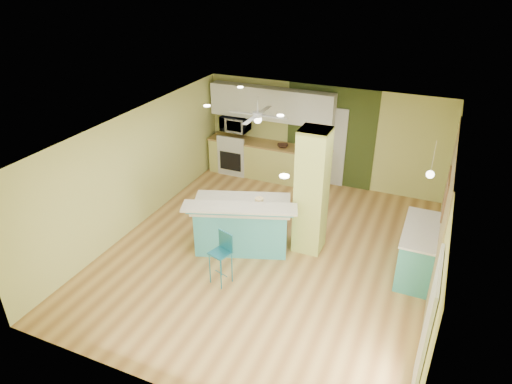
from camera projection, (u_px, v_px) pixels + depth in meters
floor at (269, 253)px, 8.99m from camera, size 6.00×7.00×0.01m
ceiling at (271, 133)px, 7.83m from camera, size 6.00×7.00×0.01m
wall_back at (322, 136)px, 11.27m from camera, size 6.00×0.01×2.50m
wall_front at (163, 321)px, 5.56m from camera, size 6.00×0.01×2.50m
wall_left at (136, 170)px, 9.47m from camera, size 0.01×7.00×2.50m
wall_right at (442, 232)px, 7.36m from camera, size 0.01×7.00×2.50m
wood_panel at (444, 214)px, 7.85m from camera, size 0.02×3.40×2.50m
olive_accent at (330, 137)px, 11.18m from camera, size 2.20×0.02×2.50m
interior_door at (329, 147)px, 11.28m from camera, size 0.82×0.05×2.00m
french_door at (425, 338)px, 5.59m from camera, size 0.04×1.08×2.10m
column at (312, 192)px, 8.59m from camera, size 0.55×0.55×2.50m
kitchen_run at (269, 161)px, 11.84m from camera, size 3.25×0.63×0.94m
stove at (236, 156)px, 12.17m from camera, size 0.76×0.66×1.08m
upper_cabinets at (271, 104)px, 11.25m from camera, size 3.20×0.34×0.80m
microwave at (235, 124)px, 11.76m from camera, size 0.70×0.48×0.39m
ceiling_fan at (258, 115)px, 10.05m from camera, size 1.41×1.41×0.61m
pendant_lamp at (430, 174)px, 7.80m from camera, size 0.14×0.14×0.69m
wall_decor at (446, 194)px, 7.88m from camera, size 0.03×0.90×0.70m
peninsula at (242, 224)px, 8.95m from camera, size 2.25×1.72×1.13m
bar_stool at (223, 250)px, 7.93m from camera, size 0.41×0.41×0.99m
side_counter at (418, 251)px, 8.21m from camera, size 0.63×1.48×0.95m
fruit_bowl at (283, 146)px, 11.40m from camera, size 0.36×0.36×0.07m
canister at (259, 202)px, 8.63m from camera, size 0.16×0.16×0.16m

